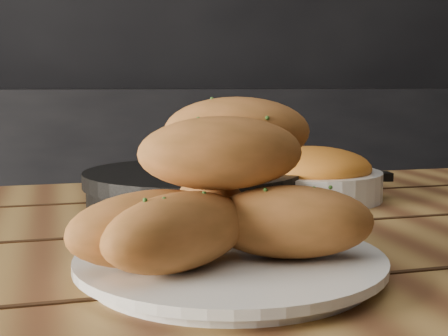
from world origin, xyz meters
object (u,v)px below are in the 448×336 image
(skillet, at_px, (194,186))
(bowl, at_px, (311,176))
(bread_rolls, at_px, (215,196))
(plate, at_px, (230,264))

(skillet, bearing_deg, bowl, -4.67)
(bread_rolls, bearing_deg, skillet, 80.44)
(plate, height_order, bowl, bowl)
(plate, distance_m, skillet, 0.34)
(skillet, bearing_deg, bread_rolls, -99.56)
(bowl, bearing_deg, bread_rolls, -125.12)
(bread_rolls, xyz_separation_m, skillet, (0.06, 0.33, -0.05))
(bread_rolls, xyz_separation_m, bowl, (0.22, 0.32, -0.04))
(skillet, relative_size, bowl, 2.14)
(plate, height_order, skillet, skillet)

